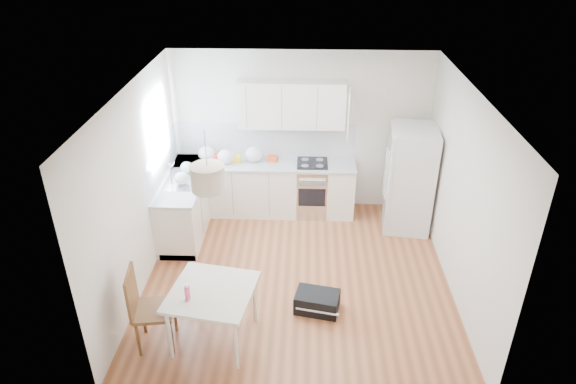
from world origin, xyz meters
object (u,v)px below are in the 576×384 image
object	(u,v)px
dining_table	(212,296)
dining_chair	(154,308)
refrigerator	(411,179)
gym_bag	(317,302)

from	to	relation	value
dining_table	dining_chair	bearing A→B (deg)	-162.31
refrigerator	gym_bag	world-z (taller)	refrigerator
dining_table	gym_bag	world-z (taller)	dining_table
dining_table	gym_bag	bearing A→B (deg)	34.44
dining_table	gym_bag	distance (m)	1.45
gym_bag	dining_table	bearing A→B (deg)	-143.89
refrigerator	gym_bag	bearing A→B (deg)	-118.60
dining_chair	gym_bag	size ratio (longest dim) A/B	1.91
refrigerator	dining_chair	bearing A→B (deg)	-134.31
refrigerator	gym_bag	xyz separation A→B (m)	(-1.49, -2.15, -0.71)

